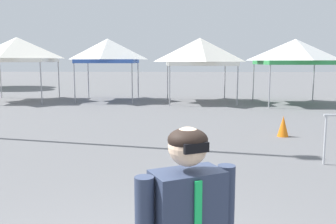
{
  "coord_description": "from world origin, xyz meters",
  "views": [
    {
      "loc": [
        0.47,
        -2.84,
        2.15
      ],
      "look_at": [
        0.26,
        3.19,
        1.3
      ],
      "focal_mm": 38.56,
      "sensor_mm": 36.0,
      "label": 1
    }
  ],
  "objects_px": {
    "canopy_tent_far_right": "(17,50)",
    "traffic_cone_lot_center": "(283,126)",
    "canopy_tent_far_left": "(200,52)",
    "canopy_tent_behind_left": "(108,51)",
    "canopy_tent_left_of_center": "(295,52)"
  },
  "relations": [
    {
      "from": "canopy_tent_far_right",
      "to": "traffic_cone_lot_center",
      "type": "bearing_deg",
      "value": -37.61
    },
    {
      "from": "traffic_cone_lot_center",
      "to": "canopy_tent_far_right",
      "type": "bearing_deg",
      "value": 142.39
    },
    {
      "from": "canopy_tent_far_left",
      "to": "traffic_cone_lot_center",
      "type": "xyz_separation_m",
      "value": [
        1.95,
        -8.82,
        -2.33
      ]
    },
    {
      "from": "traffic_cone_lot_center",
      "to": "canopy_tent_far_left",
      "type": "bearing_deg",
      "value": 102.47
    },
    {
      "from": "canopy_tent_behind_left",
      "to": "canopy_tent_far_right",
      "type": "bearing_deg",
      "value": -175.6
    },
    {
      "from": "traffic_cone_lot_center",
      "to": "canopy_tent_left_of_center",
      "type": "bearing_deg",
      "value": 71.31
    },
    {
      "from": "canopy_tent_far_right",
      "to": "traffic_cone_lot_center",
      "type": "relative_size",
      "value": 6.38
    },
    {
      "from": "canopy_tent_behind_left",
      "to": "canopy_tent_left_of_center",
      "type": "bearing_deg",
      "value": -8.07
    },
    {
      "from": "canopy_tent_behind_left",
      "to": "canopy_tent_left_of_center",
      "type": "xyz_separation_m",
      "value": [
        9.64,
        -1.37,
        -0.09
      ]
    },
    {
      "from": "canopy_tent_far_right",
      "to": "canopy_tent_far_left",
      "type": "height_order",
      "value": "canopy_tent_far_right"
    },
    {
      "from": "canopy_tent_far_left",
      "to": "canopy_tent_far_right",
      "type": "bearing_deg",
      "value": 178.67
    },
    {
      "from": "canopy_tent_left_of_center",
      "to": "traffic_cone_lot_center",
      "type": "bearing_deg",
      "value": -108.69
    },
    {
      "from": "canopy_tent_left_of_center",
      "to": "canopy_tent_behind_left",
      "type": "bearing_deg",
      "value": 171.93
    },
    {
      "from": "canopy_tent_far_right",
      "to": "traffic_cone_lot_center",
      "type": "distance_m",
      "value": 15.03
    },
    {
      "from": "canopy_tent_behind_left",
      "to": "traffic_cone_lot_center",
      "type": "bearing_deg",
      "value": -53.71
    }
  ]
}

